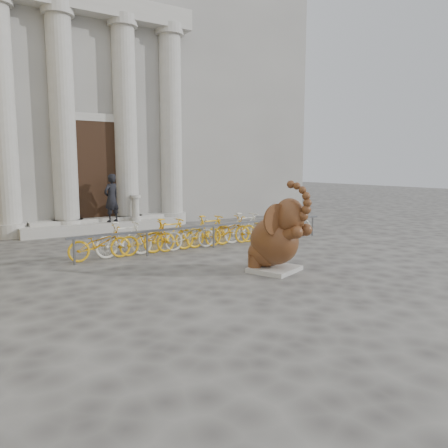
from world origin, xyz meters
TOP-DOWN VIEW (x-y plane):
  - ground at (0.00, 0.00)m, footprint 80.00×80.00m
  - classical_building at (0.00, 14.93)m, footprint 22.00×10.70m
  - entrance_steps at (0.00, 9.40)m, footprint 6.00×1.20m
  - elephant_statue at (1.45, 0.79)m, footprint 1.46×1.73m
  - bike_rack at (1.79, 4.41)m, footprint 8.82×0.53m
  - pedestrian at (0.33, 9.21)m, footprint 0.79×0.68m
  - balustrade_post at (1.25, 9.10)m, footprint 0.41×0.41m

SIDE VIEW (x-z plane):
  - ground at x=0.00m, z-range 0.00..0.00m
  - entrance_steps at x=0.00m, z-range 0.00..0.36m
  - bike_rack at x=1.79m, z-range 0.00..1.00m
  - elephant_statue at x=1.45m, z-range -0.30..1.88m
  - balustrade_post at x=1.25m, z-range 0.32..1.32m
  - pedestrian at x=0.33m, z-range 0.36..2.20m
  - classical_building at x=0.00m, z-range -0.02..11.98m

